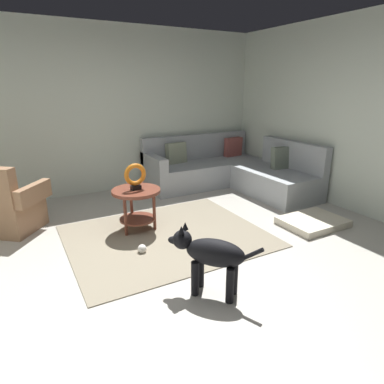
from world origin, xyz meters
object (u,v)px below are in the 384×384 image
at_px(torus_sculpture, 135,176).
at_px(dog, 210,255).
at_px(sectional_couch, 230,172).
at_px(armchair, 8,208).
at_px(dog_toy_ball, 142,249).
at_px(side_table, 136,199).
at_px(dog_bed_mat, 313,222).

xyz_separation_m(torus_sculpture, dog, (0.09, -1.59, -0.33)).
bearing_deg(sectional_couch, armchair, -175.95).
relative_size(torus_sculpture, dog_toy_ball, 3.37).
bearing_deg(dog, side_table, 52.30).
bearing_deg(dog, sectional_couch, 11.17).
bearing_deg(torus_sculpture, armchair, 153.30).
relative_size(side_table, dog, 0.89).
height_order(armchair, dog_toy_ball, armchair).
bearing_deg(dog_bed_mat, torus_sculpture, 154.79).
relative_size(side_table, torus_sculpture, 1.84).
bearing_deg(sectional_couch, side_table, -155.20).
bearing_deg(side_table, dog, -86.79).
distance_m(sectional_couch, dog_toy_ball, 2.76).
distance_m(armchair, torus_sculpture, 1.63).
height_order(torus_sculpture, dog, torus_sculpture).
distance_m(dog_bed_mat, dog, 2.10).
bearing_deg(sectional_couch, dog_bed_mat, -90.36).
bearing_deg(torus_sculpture, side_table, 97.13).
height_order(sectional_couch, dog_toy_ball, sectional_couch).
bearing_deg(dog, torus_sculpture, 52.30).
bearing_deg(dog_toy_ball, side_table, 74.10).
distance_m(armchair, dog_bed_mat, 3.88).
distance_m(armchair, dog, 2.76).
height_order(side_table, dog, dog).
height_order(torus_sculpture, dog_bed_mat, torus_sculpture).
bearing_deg(dog_toy_ball, torus_sculpture, 74.10).
height_order(sectional_couch, torus_sculpture, sectional_couch).
height_order(torus_sculpture, dog_toy_ball, torus_sculpture).
relative_size(sectional_couch, side_table, 3.75).
height_order(dog, dog_toy_ball, dog).
bearing_deg(armchair, dog_toy_ball, -8.13).
distance_m(side_table, dog_toy_ball, 0.73).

